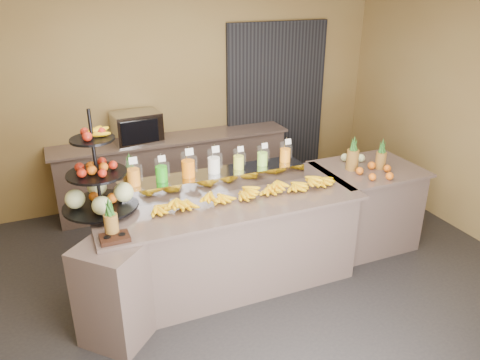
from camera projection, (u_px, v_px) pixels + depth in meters
ground at (239, 296)px, 4.52m from camera, size 6.00×6.00×0.00m
room_envelope at (226, 86)px, 4.50m from camera, size 6.04×5.02×2.82m
buffet_counter at (218, 244)px, 4.51m from camera, size 2.75×1.25×0.93m
right_counter at (364, 206)px, 5.28m from camera, size 1.08×0.88×0.93m
back_ledge at (174, 171)px, 6.24m from camera, size 3.10×0.55×0.93m
pitcher_tray at (214, 180)px, 4.60m from camera, size 1.85×0.30×0.15m
juice_pitcher_orange_a at (133, 175)px, 4.25m from camera, size 0.13×0.13×0.30m
juice_pitcher_green at (161, 172)px, 4.35m from camera, size 0.12×0.12×0.28m
juice_pitcher_orange_b at (188, 166)px, 4.44m from camera, size 0.13×0.14×0.32m
juice_pitcher_milk at (214, 163)px, 4.53m from camera, size 0.13×0.13×0.30m
juice_pitcher_lemon at (239, 161)px, 4.63m from camera, size 0.11×0.11×0.26m
juice_pitcher_lime at (262, 157)px, 4.72m from camera, size 0.11×0.11×0.26m
juice_pitcher_orange_c at (285, 153)px, 4.81m from camera, size 0.11×0.12×0.27m
banana_heap at (244, 190)px, 4.39m from camera, size 1.85×0.17×0.15m
fruit_stand at (104, 186)px, 4.08m from camera, size 0.74×0.74×0.93m
condiment_caddy at (115, 238)px, 3.69m from camera, size 0.23×0.17×0.03m
pineapple_left_a at (111, 222)px, 3.71m from camera, size 0.11×0.11×0.35m
pineapple_left_b at (131, 179)px, 4.40m from camera, size 0.14×0.14×0.43m
right_fruit_pile at (370, 166)px, 4.95m from camera, size 0.42×0.40×0.22m
oven_warmer at (137, 127)px, 5.82m from camera, size 0.61×0.45×0.38m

